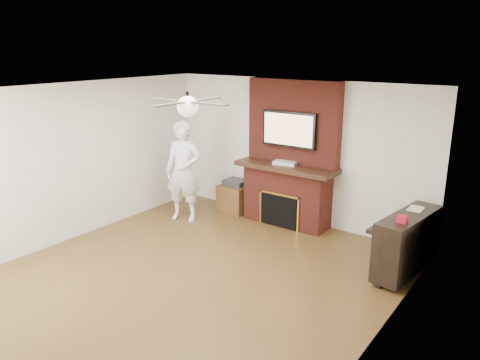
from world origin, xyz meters
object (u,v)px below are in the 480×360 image
Objects in this scene: fireplace at (289,168)px; piano at (407,242)px; person at (183,171)px; side_table at (236,197)px.

fireplace is 1.83× the size of piano.
piano is (2.29, -0.74, -0.53)m from fireplace.
person is at bearing -169.01° from piano.
fireplace reaches higher than piano.
fireplace is at bearing 3.95° from side_table.
person is at bearing -149.28° from fireplace.
side_table is 3.46m from piano.
piano is at bearing -10.71° from side_table.
piano is (3.89, 0.21, -0.43)m from person.
fireplace is at bearing 9.94° from person.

